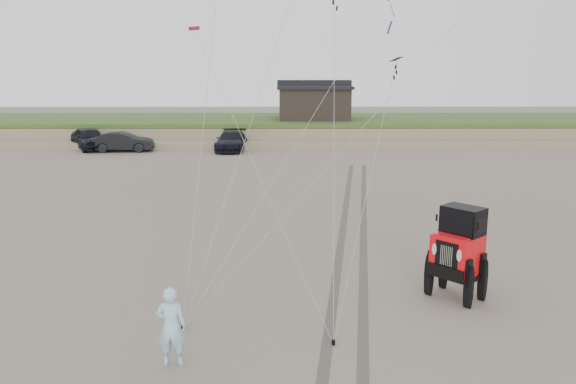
# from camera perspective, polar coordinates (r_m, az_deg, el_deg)

# --- Properties ---
(ground) EXTENTS (160.00, 160.00, 0.00)m
(ground) POSITION_cam_1_polar(r_m,az_deg,el_deg) (13.86, 2.27, -13.27)
(ground) COLOR #6B6054
(ground) RESTS_ON ground
(dune_ridge) EXTENTS (160.00, 14.25, 1.73)m
(dune_ridge) POSITION_cam_1_polar(r_m,az_deg,el_deg) (50.25, 0.30, 6.47)
(dune_ridge) COLOR #7A6B54
(dune_ridge) RESTS_ON ground
(cabin) EXTENTS (6.40, 5.40, 3.35)m
(cabin) POSITION_cam_1_polar(r_m,az_deg,el_deg) (49.62, 2.65, 9.18)
(cabin) COLOR black
(cabin) RESTS_ON dune_ridge
(truck_a) EXTENTS (4.35, 5.19, 1.67)m
(truck_a) POSITION_cam_1_polar(r_m,az_deg,el_deg) (45.44, -19.52, 5.15)
(truck_a) COLOR black
(truck_a) RESTS_ON ground
(truck_b) EXTENTS (4.57, 1.89, 1.47)m
(truck_b) POSITION_cam_1_polar(r_m,az_deg,el_deg) (43.49, -16.45, 4.92)
(truck_b) COLOR black
(truck_b) RESTS_ON ground
(truck_c) EXTENTS (2.21, 5.10, 1.46)m
(truck_c) POSITION_cam_1_polar(r_m,az_deg,el_deg) (42.54, -5.78, 5.20)
(truck_c) COLOR black
(truck_c) RESTS_ON ground
(jeep) EXTENTS (5.49, 5.30, 1.99)m
(jeep) POSITION_cam_1_polar(r_m,az_deg,el_deg) (15.59, 16.75, -6.88)
(jeep) COLOR red
(jeep) RESTS_ON ground
(man) EXTENTS (0.63, 0.42, 1.70)m
(man) POSITION_cam_1_polar(r_m,az_deg,el_deg) (12.04, -11.78, -13.21)
(man) COLOR #99DCED
(man) RESTS_ON ground
(stake_main) EXTENTS (0.08, 0.08, 0.12)m
(stake_main) POSITION_cam_1_polar(r_m,az_deg,el_deg) (13.79, -10.65, -13.36)
(stake_main) COLOR black
(stake_main) RESTS_ON ground
(stake_aux) EXTENTS (0.08, 0.08, 0.12)m
(stake_aux) POSITION_cam_1_polar(r_m,az_deg,el_deg) (12.93, 4.64, -14.99)
(stake_aux) COLOR black
(stake_aux) RESTS_ON ground
(tire_tracks) EXTENTS (5.22, 29.74, 0.01)m
(tire_tracks) POSITION_cam_1_polar(r_m,az_deg,el_deg) (21.50, 6.63, -3.90)
(tire_tracks) COLOR #4C443D
(tire_tracks) RESTS_ON ground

